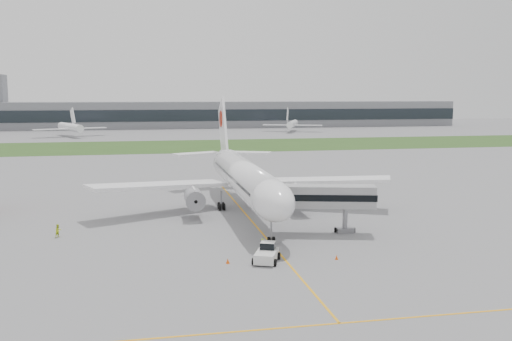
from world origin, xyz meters
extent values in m
plane|color=slate|center=(0.00, 0.00, 0.00)|extent=(600.00, 600.00, 0.00)
cube|color=#2A4C1C|center=(0.00, 120.00, 0.01)|extent=(600.00, 50.00, 0.02)
cube|color=gray|center=(0.00, 230.00, 7.00)|extent=(320.00, 22.00, 14.00)
cube|color=black|center=(0.00, 219.00, 7.00)|extent=(320.00, 0.60, 6.00)
cylinder|color=white|center=(0.00, 4.00, 5.60)|extent=(5.00, 38.00, 5.00)
ellipsoid|color=white|center=(0.00, -15.50, 5.60)|extent=(5.00, 11.00, 5.00)
cube|color=black|center=(0.00, -16.50, 6.50)|extent=(3.20, 1.54, 1.14)
cone|color=white|center=(0.00, 26.00, 6.40)|extent=(5.00, 10.53, 6.16)
cube|color=white|center=(-13.00, 6.00, 4.40)|extent=(22.13, 13.52, 1.70)
cube|color=white|center=(13.00, 6.00, 4.40)|extent=(22.13, 13.52, 1.70)
cylinder|color=gray|center=(-8.00, 1.50, 3.00)|extent=(2.70, 5.20, 2.70)
cylinder|color=gray|center=(8.00, 1.50, 3.00)|extent=(2.70, 5.20, 2.70)
cube|color=white|center=(0.00, 27.50, 11.50)|extent=(0.45, 10.90, 12.76)
cylinder|color=#A41A09|center=(0.00, 28.50, 13.50)|extent=(0.60, 3.20, 3.20)
cube|color=white|center=(-5.00, 28.50, 6.80)|extent=(9.54, 6.34, 0.35)
cube|color=white|center=(5.00, 28.50, 6.80)|extent=(9.54, 6.34, 0.35)
cylinder|color=gray|center=(0.00, -15.00, 1.55)|extent=(0.24, 0.24, 3.10)
cylinder|color=black|center=(-3.20, 7.00, 0.55)|extent=(1.40, 1.10, 1.10)
cylinder|color=black|center=(3.20, 7.00, 0.55)|extent=(1.40, 1.10, 1.10)
cube|color=silver|center=(-2.22, -22.35, 0.70)|extent=(3.49, 4.45, 1.05)
cube|color=silver|center=(-1.83, -21.38, 1.57)|extent=(1.98, 1.88, 0.87)
cube|color=black|center=(-1.83, -21.38, 1.61)|extent=(2.03, 1.94, 0.74)
cylinder|color=black|center=(-2.82, -20.69, 0.39)|extent=(0.58, 0.84, 0.78)
cylinder|color=black|center=(-0.64, -21.58, 0.39)|extent=(0.58, 0.84, 0.78)
cylinder|color=black|center=(-3.80, -23.12, 0.39)|extent=(0.58, 0.84, 0.78)
cylinder|color=black|center=(-1.62, -24.00, 0.39)|extent=(0.58, 0.84, 0.78)
cube|color=#A4A4A7|center=(8.02, -10.98, 4.97)|extent=(13.68, 6.03, 2.87)
cube|color=black|center=(8.02, -10.98, 4.97)|extent=(13.89, 6.16, 0.86)
cube|color=#A4A4A7|center=(1.76, -10.40, 4.97)|extent=(2.49, 3.25, 3.25)
cylinder|color=gray|center=(10.92, -11.21, 1.82)|extent=(0.67, 0.67, 3.63)
cube|color=gray|center=(10.92, -11.21, 0.33)|extent=(2.55, 1.85, 0.67)
cylinder|color=black|center=(9.71, -10.91, 0.33)|extent=(0.44, 0.72, 0.67)
cylinder|color=black|center=(12.12, -11.51, 0.33)|extent=(0.44, 0.72, 0.67)
cone|color=#F6540C|center=(-6.47, -22.09, 0.29)|extent=(0.42, 0.42, 0.58)
cone|color=#F6540C|center=(5.70, -22.92, 0.26)|extent=(0.38, 0.38, 0.52)
imported|color=#B8F128|center=(-1.89, -18.52, 0.84)|extent=(0.74, 0.69, 1.69)
imported|color=#CBE325|center=(-26.24, -6.50, 0.87)|extent=(1.06, 1.07, 1.74)
camera|label=1|loc=(-15.15, -81.75, 18.41)|focal=40.00mm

